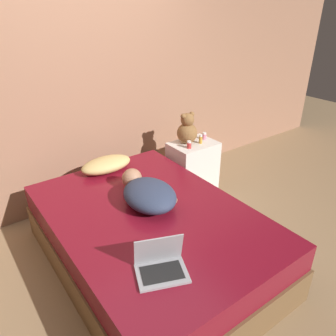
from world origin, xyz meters
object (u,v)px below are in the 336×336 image
(teddy_bear, at_px, (187,130))
(bottle_pink, at_px, (204,136))
(person_lying, at_px, (148,193))
(bottle_red, at_px, (189,145))
(bottle_amber, at_px, (201,139))
(pillow, at_px, (106,165))
(laptop, at_px, (161,264))

(teddy_bear, bearing_deg, bottle_pink, -9.24)
(person_lying, xyz_separation_m, bottle_pink, (1.13, 0.58, 0.05))
(teddy_bear, bearing_deg, bottle_red, -120.52)
(bottle_amber, xyz_separation_m, bottle_pink, (0.11, 0.06, -0.01))
(person_lying, height_order, teddy_bear, teddy_bear)
(person_lying, relative_size, teddy_bear, 2.05)
(pillow, distance_m, teddy_bear, 0.95)
(laptop, distance_m, bottle_red, 1.68)
(person_lying, xyz_separation_m, teddy_bear, (0.91, 0.62, 0.16))
(laptop, bearing_deg, teddy_bear, 67.73)
(bottle_amber, bearing_deg, laptop, -138.67)
(bottle_red, bearing_deg, pillow, 165.22)
(teddy_bear, bearing_deg, laptop, -134.02)
(pillow, relative_size, bottle_red, 6.29)
(pillow, bearing_deg, bottle_red, -14.78)
(bottle_amber, bearing_deg, pillow, 169.32)
(bottle_pink, bearing_deg, bottle_red, -162.41)
(pillow, xyz_separation_m, laptop, (-0.34, -1.40, -0.02))
(pillow, xyz_separation_m, person_lying, (0.02, -0.71, 0.03))
(person_lying, relative_size, bottle_red, 8.68)
(bottle_amber, bearing_deg, bottle_red, -171.08)
(pillow, height_order, person_lying, person_lying)
(pillow, bearing_deg, bottle_amber, -10.68)
(person_lying, height_order, bottle_red, person_lying)
(bottle_pink, bearing_deg, laptop, -139.39)
(person_lying, height_order, bottle_amber, bottle_amber)
(pillow, relative_size, bottle_amber, 5.01)
(pillow, height_order, bottle_amber, bottle_amber)
(bottle_amber, xyz_separation_m, bottle_red, (-0.19, -0.03, -0.01))
(pillow, distance_m, laptop, 1.44)
(laptop, xyz_separation_m, bottle_pink, (1.48, 1.27, 0.09))
(pillow, xyz_separation_m, bottle_amber, (1.04, -0.20, 0.08))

